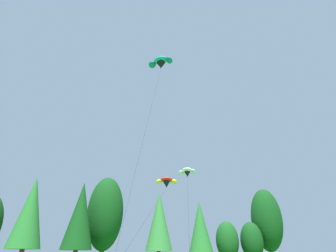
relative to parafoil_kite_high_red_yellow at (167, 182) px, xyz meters
The scene contains 11 objects.
treeline_tree_e 19.78m from the parafoil_kite_high_red_yellow, 153.38° to the left, with size 4.50×4.50×13.20m.
treeline_tree_f 13.91m from the parafoil_kite_high_red_yellow, 142.13° to the left, with size 4.44×4.44×12.90m.
treeline_tree_g 13.69m from the parafoil_kite_high_red_yellow, 118.43° to the left, with size 5.83×5.83×14.91m.
treeline_tree_h 10.43m from the parafoil_kite_high_red_yellow, 76.47° to the left, with size 4.37×4.37×12.58m.
treeline_tree_i 15.13m from the parafoil_kite_high_red_yellow, 44.57° to the left, with size 4.17×4.17×11.69m.
treeline_tree_j 19.61m from the parafoil_kite_high_red_yellow, 32.46° to the left, with size 4.05×4.05×8.34m.
treeline_tree_k 23.19m from the parafoil_kite_high_red_yellow, 24.18° to the left, with size 4.05×4.05×8.34m.
treeline_tree_l 26.80m from the parafoil_kite_high_red_yellow, 21.39° to the left, with size 5.83×5.83×14.94m.
parafoil_kite_high_red_yellow is the anchor object (origin of this frame).
parafoil_kite_mid_white 5.27m from the parafoil_kite_high_red_yellow, 81.16° to the right, with size 6.12×11.72×11.18m.
parafoil_kite_far_teal 16.57m from the parafoil_kite_high_red_yellow, 114.45° to the right, with size 6.78×8.31×22.81m.
Camera 1 is at (-5.94, 2.23, 2.69)m, focal length 29.04 mm.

